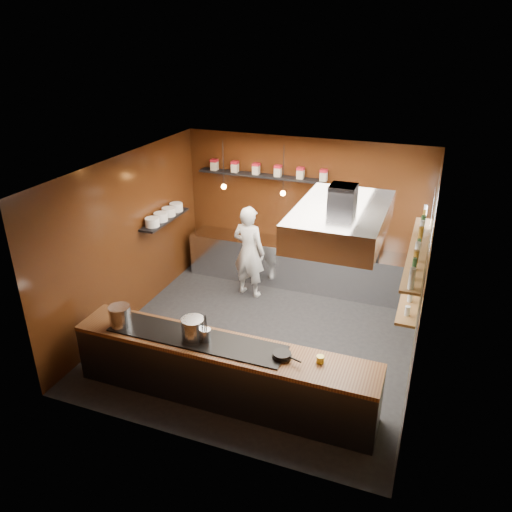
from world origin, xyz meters
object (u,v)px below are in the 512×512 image
at_px(extractor_hood, 341,220).
at_px(stockpot_large, 120,316).
at_px(espresso_machine, 369,247).
at_px(chef, 249,252).
at_px(stockpot_small, 193,328).

xyz_separation_m(extractor_hood, stockpot_large, (-2.87, -1.30, -1.41)).
bearing_deg(extractor_hood, espresso_machine, 87.50).
bearing_deg(espresso_machine, chef, -179.25).
distance_m(stockpot_large, chef, 3.23).
bearing_deg(espresso_machine, stockpot_large, -144.57).
distance_m(espresso_machine, chef, 2.30).
relative_size(stockpot_large, stockpot_small, 0.98).
bearing_deg(chef, espresso_machine, -153.54).
distance_m(extractor_hood, chef, 3.19).
relative_size(stockpot_large, chef, 0.17).
relative_size(stockpot_small, chef, 0.17).
relative_size(extractor_hood, stockpot_large, 6.28).
distance_m(extractor_hood, stockpot_small, 2.54).
xyz_separation_m(extractor_hood, chef, (-2.08, 1.84, -1.58)).
height_order(espresso_machine, chef, chef).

